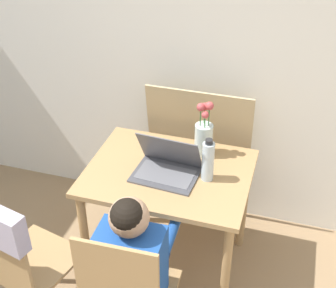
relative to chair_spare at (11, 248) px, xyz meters
The scene contains 8 objects.
wall_back 1.56m from the chair_spare, 69.33° to the left, with size 6.40×0.05×2.50m.
dining_table 0.92m from the chair_spare, 49.00° to the left, with size 0.92×0.71×0.75m.
chair_spare is the anchor object (origin of this frame).
person_seated 0.62m from the chair_spare, 11.38° to the left, with size 0.33×0.43×1.04m.
laptop 0.91m from the chair_spare, 48.20° to the left, with size 0.37×0.28×0.24m.
flower_vase 1.21m from the chair_spare, 50.84° to the left, with size 0.11×0.11×0.35m.
water_bottle 1.09m from the chair_spare, 39.66° to the left, with size 0.07×0.07×0.26m.
cardboard_panel 1.38m from the chair_spare, 61.48° to the left, with size 0.69×0.16×1.04m.
Camera 1 is at (0.71, -0.45, 2.33)m, focal length 50.00 mm.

